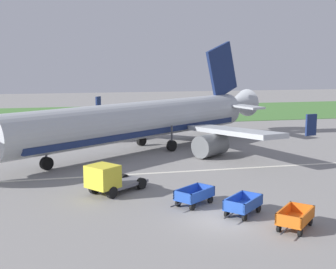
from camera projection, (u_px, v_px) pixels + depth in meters
The scene contains 8 objects.
ground_plane at pixel (222, 220), 25.55m from camera, with size 220.00×220.00×0.00m, color gray.
grass_strip at pixel (116, 114), 77.42m from camera, with size 220.00×28.00×0.06m, color #477A38.
apron_stripe at pixel (174, 172), 36.64m from camera, with size 120.00×0.36×0.01m, color silver.
airplane at pixel (146, 120), 45.24m from camera, with size 33.06×28.24×11.34m.
baggage_cart_nearest at pixel (295, 218), 24.12m from camera, with size 3.06×3.00×1.07m.
baggage_cart_second_in_row at pixel (243, 205), 26.34m from camera, with size 3.14×2.91×1.07m.
baggage_cart_third_in_row at pixel (194, 196), 28.16m from camera, with size 3.29×2.71×1.07m.
service_truck_beside_carts at pixel (108, 179), 30.31m from camera, with size 4.61×4.20×2.10m.
Camera 1 is at (-8.50, -23.13, 8.87)m, focal length 48.10 mm.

